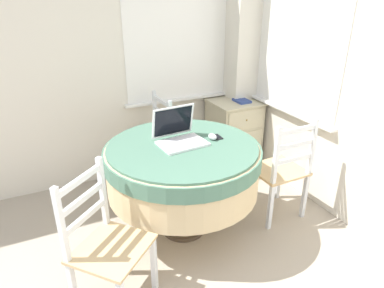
{
  "coord_description": "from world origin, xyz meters",
  "views": [
    {
      "loc": [
        -0.06,
        -0.4,
        1.82
      ],
      "look_at": [
        1.02,
        1.88,
        0.69
      ],
      "focal_mm": 32.0,
      "sensor_mm": 36.0,
      "label": 1
    }
  ],
  "objects_px": {
    "round_dining_table": "(183,165)",
    "book_on_cabinet": "(242,101)",
    "cell_phone": "(217,137)",
    "dining_chair_near_right_window": "(281,171)",
    "corner_cabinet": "(233,133)",
    "dining_chair_camera_near": "(106,245)",
    "dining_chair_near_back_window": "(152,143)",
    "computer_mouse": "(212,137)",
    "laptop": "(179,135)"
  },
  "relations": [
    {
      "from": "round_dining_table",
      "to": "book_on_cabinet",
      "type": "bearing_deg",
      "value": 37.62
    },
    {
      "from": "round_dining_table",
      "to": "cell_phone",
      "type": "xyz_separation_m",
      "value": [
        0.3,
        0.02,
        0.17
      ]
    },
    {
      "from": "cell_phone",
      "to": "dining_chair_near_right_window",
      "type": "xyz_separation_m",
      "value": [
        0.53,
        -0.19,
        -0.34
      ]
    },
    {
      "from": "corner_cabinet",
      "to": "book_on_cabinet",
      "type": "relative_size",
      "value": 4.02
    },
    {
      "from": "dining_chair_camera_near",
      "to": "round_dining_table",
      "type": "bearing_deg",
      "value": 32.71
    },
    {
      "from": "dining_chair_near_back_window",
      "to": "dining_chair_near_right_window",
      "type": "height_order",
      "value": "same"
    },
    {
      "from": "computer_mouse",
      "to": "corner_cabinet",
      "type": "relative_size",
      "value": 0.12
    },
    {
      "from": "dining_chair_near_right_window",
      "to": "corner_cabinet",
      "type": "relative_size",
      "value": 1.23
    },
    {
      "from": "round_dining_table",
      "to": "dining_chair_camera_near",
      "type": "relative_size",
      "value": 1.3
    },
    {
      "from": "dining_chair_near_right_window",
      "to": "book_on_cabinet",
      "type": "relative_size",
      "value": 4.96
    },
    {
      "from": "laptop",
      "to": "dining_chair_camera_near",
      "type": "bearing_deg",
      "value": -143.92
    },
    {
      "from": "cell_phone",
      "to": "round_dining_table",
      "type": "bearing_deg",
      "value": -177.03
    },
    {
      "from": "dining_chair_camera_near",
      "to": "corner_cabinet",
      "type": "bearing_deg",
      "value": 37.65
    },
    {
      "from": "computer_mouse",
      "to": "dining_chair_camera_near",
      "type": "distance_m",
      "value": 1.12
    },
    {
      "from": "round_dining_table",
      "to": "corner_cabinet",
      "type": "bearing_deg",
      "value": 40.78
    },
    {
      "from": "computer_mouse",
      "to": "cell_phone",
      "type": "xyz_separation_m",
      "value": [
        0.05,
        0.02,
        -0.02
      ]
    },
    {
      "from": "computer_mouse",
      "to": "corner_cabinet",
      "type": "distance_m",
      "value": 1.22
    },
    {
      "from": "dining_chair_near_back_window",
      "to": "cell_phone",
      "type": "bearing_deg",
      "value": -71.9
    },
    {
      "from": "round_dining_table",
      "to": "corner_cabinet",
      "type": "relative_size",
      "value": 1.61
    },
    {
      "from": "computer_mouse",
      "to": "dining_chair_camera_near",
      "type": "bearing_deg",
      "value": -154.76
    },
    {
      "from": "round_dining_table",
      "to": "cell_phone",
      "type": "relative_size",
      "value": 11.49
    },
    {
      "from": "dining_chair_near_back_window",
      "to": "corner_cabinet",
      "type": "xyz_separation_m",
      "value": [
        0.97,
        0.03,
        -0.07
      ]
    },
    {
      "from": "computer_mouse",
      "to": "book_on_cabinet",
      "type": "bearing_deg",
      "value": 45.46
    },
    {
      "from": "laptop",
      "to": "cell_phone",
      "type": "xyz_separation_m",
      "value": [
        0.3,
        -0.05,
        -0.05
      ]
    },
    {
      "from": "laptop",
      "to": "book_on_cabinet",
      "type": "height_order",
      "value": "laptop"
    },
    {
      "from": "laptop",
      "to": "corner_cabinet",
      "type": "bearing_deg",
      "value": 38.72
    },
    {
      "from": "computer_mouse",
      "to": "cell_phone",
      "type": "height_order",
      "value": "computer_mouse"
    },
    {
      "from": "laptop",
      "to": "dining_chair_near_right_window",
      "type": "distance_m",
      "value": 0.94
    },
    {
      "from": "dining_chair_near_right_window",
      "to": "corner_cabinet",
      "type": "distance_m",
      "value": 1.05
    },
    {
      "from": "round_dining_table",
      "to": "dining_chair_camera_near",
      "type": "xyz_separation_m",
      "value": [
        -0.71,
        -0.46,
        -0.16
      ]
    },
    {
      "from": "laptop",
      "to": "book_on_cabinet",
      "type": "relative_size",
      "value": 2.01
    },
    {
      "from": "round_dining_table",
      "to": "book_on_cabinet",
      "type": "height_order",
      "value": "round_dining_table"
    },
    {
      "from": "corner_cabinet",
      "to": "book_on_cabinet",
      "type": "bearing_deg",
      "value": -44.58
    },
    {
      "from": "corner_cabinet",
      "to": "laptop",
      "type": "bearing_deg",
      "value": -141.28
    },
    {
      "from": "round_dining_table",
      "to": "book_on_cabinet",
      "type": "xyz_separation_m",
      "value": [
        1.06,
        0.81,
        0.15
      ]
    },
    {
      "from": "computer_mouse",
      "to": "cell_phone",
      "type": "bearing_deg",
      "value": 19.4
    },
    {
      "from": "dining_chair_near_back_window",
      "to": "corner_cabinet",
      "type": "distance_m",
      "value": 0.97
    },
    {
      "from": "dining_chair_near_right_window",
      "to": "dining_chair_camera_near",
      "type": "bearing_deg",
      "value": -169.47
    },
    {
      "from": "computer_mouse",
      "to": "dining_chair_near_back_window",
      "type": "bearing_deg",
      "value": 104.55
    },
    {
      "from": "laptop",
      "to": "dining_chair_near_right_window",
      "type": "relative_size",
      "value": 0.41
    },
    {
      "from": "round_dining_table",
      "to": "dining_chair_near_back_window",
      "type": "bearing_deg",
      "value": 87.65
    },
    {
      "from": "computer_mouse",
      "to": "dining_chair_camera_near",
      "type": "relative_size",
      "value": 0.1
    },
    {
      "from": "computer_mouse",
      "to": "corner_cabinet",
      "type": "xyz_separation_m",
      "value": [
        0.75,
        0.87,
        -0.42
      ]
    },
    {
      "from": "round_dining_table",
      "to": "computer_mouse",
      "type": "height_order",
      "value": "computer_mouse"
    },
    {
      "from": "dining_chair_near_back_window",
      "to": "book_on_cabinet",
      "type": "xyz_separation_m",
      "value": [
        1.02,
        -0.03,
        0.31
      ]
    },
    {
      "from": "dining_chair_near_right_window",
      "to": "book_on_cabinet",
      "type": "bearing_deg",
      "value": 76.99
    },
    {
      "from": "computer_mouse",
      "to": "round_dining_table",
      "type": "bearing_deg",
      "value": 179.53
    },
    {
      "from": "computer_mouse",
      "to": "dining_chair_near_back_window",
      "type": "xyz_separation_m",
      "value": [
        -0.22,
        0.84,
        -0.35
      ]
    },
    {
      "from": "book_on_cabinet",
      "to": "round_dining_table",
      "type": "bearing_deg",
      "value": -142.38
    },
    {
      "from": "round_dining_table",
      "to": "dining_chair_near_back_window",
      "type": "xyz_separation_m",
      "value": [
        0.03,
        0.84,
        -0.16
      ]
    }
  ]
}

